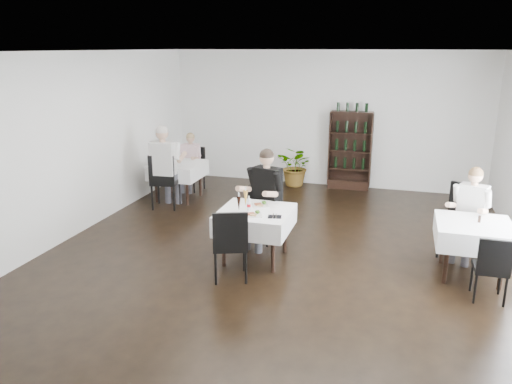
% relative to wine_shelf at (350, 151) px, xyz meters
% --- Properties ---
extents(room_shell, '(9.00, 9.00, 9.00)m').
position_rel_wine_shelf_xyz_m(room_shell, '(-0.60, -4.31, 0.65)').
color(room_shell, black).
rests_on(room_shell, ground).
extents(wine_shelf, '(0.90, 0.28, 1.75)m').
position_rel_wine_shelf_xyz_m(wine_shelf, '(0.00, 0.00, 0.00)').
color(wine_shelf, black).
rests_on(wine_shelf, ground).
extents(main_table, '(1.03, 1.03, 0.77)m').
position_rel_wine_shelf_xyz_m(main_table, '(-0.90, -4.31, -0.23)').
color(main_table, black).
rests_on(main_table, ground).
extents(left_table, '(0.98, 0.98, 0.77)m').
position_rel_wine_shelf_xyz_m(left_table, '(-3.30, -1.81, -0.23)').
color(left_table, black).
rests_on(left_table, ground).
extents(right_table, '(0.98, 0.98, 0.77)m').
position_rel_wine_shelf_xyz_m(right_table, '(2.10, -4.01, -0.23)').
color(right_table, black).
rests_on(right_table, ground).
extents(potted_tree, '(1.02, 0.96, 0.91)m').
position_rel_wine_shelf_xyz_m(potted_tree, '(-1.17, -0.11, -0.39)').
color(potted_tree, '#286121').
rests_on(potted_tree, ground).
extents(main_chair_far, '(0.44, 0.45, 0.90)m').
position_rel_wine_shelf_xyz_m(main_chair_far, '(-1.05, -3.57, -0.34)').
color(main_chair_far, black).
rests_on(main_chair_far, ground).
extents(main_chair_near, '(0.60, 0.60, 1.01)m').
position_rel_wine_shelf_xyz_m(main_chair_near, '(-1.02, -5.09, -0.27)').
color(main_chair_near, black).
rests_on(main_chair_near, ground).
extents(left_chair_far, '(0.52, 0.53, 0.95)m').
position_rel_wine_shelf_xyz_m(left_chair_far, '(-3.29, -1.01, -0.31)').
color(left_chair_far, black).
rests_on(left_chair_far, ground).
extents(left_chair_near, '(0.58, 0.58, 1.09)m').
position_rel_wine_shelf_xyz_m(left_chair_near, '(-3.28, -2.49, -0.23)').
color(left_chair_near, black).
rests_on(left_chair_near, ground).
extents(right_chair_far, '(0.65, 0.65, 1.10)m').
position_rel_wine_shelf_xyz_m(right_chair_far, '(2.03, -3.27, -0.22)').
color(right_chair_far, black).
rests_on(right_chair_far, ground).
extents(right_chair_near, '(0.40, 0.40, 0.86)m').
position_rel_wine_shelf_xyz_m(right_chair_near, '(2.25, -4.74, -0.36)').
color(right_chair_near, black).
rests_on(right_chair_near, ground).
extents(diner_main, '(0.66, 0.71, 1.56)m').
position_rel_wine_shelf_xyz_m(diner_main, '(-0.93, -3.74, 0.06)').
color(diner_main, '#42424A').
rests_on(diner_main, ground).
extents(diner_left_far, '(0.49, 0.50, 1.28)m').
position_rel_wine_shelf_xyz_m(diner_left_far, '(-3.32, -1.16, -0.10)').
color(diner_left_far, '#42424A').
rests_on(diner_left_far, ground).
extents(diner_left_near, '(0.64, 0.64, 1.65)m').
position_rel_wine_shelf_xyz_m(diner_left_near, '(-3.26, -2.44, 0.11)').
color(diner_left_near, '#42424A').
rests_on(diner_left_near, ground).
extents(diner_right_far, '(0.63, 0.66, 1.40)m').
position_rel_wine_shelf_xyz_m(diner_right_far, '(2.10, -3.42, -0.03)').
color(diner_right_far, '#42424A').
rests_on(diner_right_far, ground).
extents(plate_far, '(0.31, 0.31, 0.07)m').
position_rel_wine_shelf_xyz_m(plate_far, '(-0.89, -4.09, -0.06)').
color(plate_far, white).
rests_on(plate_far, main_table).
extents(plate_near, '(0.31, 0.31, 0.07)m').
position_rel_wine_shelf_xyz_m(plate_near, '(-0.86, -4.55, -0.06)').
color(plate_near, white).
rests_on(plate_near, main_table).
extents(pilsner_dark, '(0.06, 0.06, 0.27)m').
position_rel_wine_shelf_xyz_m(pilsner_dark, '(-1.13, -4.39, 0.04)').
color(pilsner_dark, black).
rests_on(pilsner_dark, main_table).
extents(pilsner_lager, '(0.07, 0.07, 0.30)m').
position_rel_wine_shelf_xyz_m(pilsner_lager, '(-1.09, -4.17, 0.05)').
color(pilsner_lager, '#B5802E').
rests_on(pilsner_lager, main_table).
extents(coke_bottle, '(0.06, 0.06, 0.22)m').
position_rel_wine_shelf_xyz_m(coke_bottle, '(-0.99, -4.35, 0.01)').
color(coke_bottle, silver).
rests_on(coke_bottle, main_table).
extents(napkin_cutlery, '(0.21, 0.21, 0.02)m').
position_rel_wine_shelf_xyz_m(napkin_cutlery, '(-0.55, -4.53, -0.07)').
color(napkin_cutlery, black).
rests_on(napkin_cutlery, main_table).
extents(pepper_mill, '(0.04, 0.04, 0.09)m').
position_rel_wine_shelf_xyz_m(pepper_mill, '(2.16, -3.96, -0.03)').
color(pepper_mill, black).
rests_on(pepper_mill, right_table).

